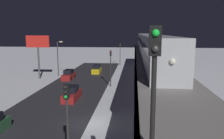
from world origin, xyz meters
TOP-DOWN VIEW (x-y plane):
  - ground_plane at (0.00, 0.00)m, footprint 240.00×240.00m
  - avenue_asphalt at (5.41, 0.00)m, footprint 11.00×93.79m
  - elevated_railway at (-7.27, -0.00)m, footprint 5.00×93.79m
  - subway_train at (-7.37, -20.63)m, footprint 2.94×55.47m
  - rail_signal at (-5.45, 15.39)m, footprint 0.36×0.41m
  - sedan_red at (8.61, -22.31)m, footprint 1.91×4.69m
  - sedan_red_2 at (4.01, -8.33)m, footprint 1.80×4.76m
  - sedan_yellow_2 at (4.01, -29.69)m, footprint 1.80×4.12m
  - traffic_light_near at (-0.69, 9.09)m, footprint 0.32×0.44m
  - traffic_light_mid at (-0.69, -16.85)m, footprint 0.32×0.44m
  - traffic_light_far at (-0.69, -42.79)m, footprint 0.32×0.44m
  - commercial_billboard at (14.70, -21.95)m, footprint 4.80×0.36m
  - street_lamp_far at (11.48, -25.00)m, footprint 1.35×0.44m

SIDE VIEW (x-z plane):
  - ground_plane at x=0.00m, z-range 0.00..0.00m
  - avenue_asphalt at x=5.41m, z-range 0.00..0.01m
  - sedan_red at x=8.61m, z-range -0.20..1.77m
  - sedan_yellow_2 at x=4.01m, z-range -0.19..1.78m
  - sedan_red_2 at x=4.01m, z-range -0.19..1.78m
  - traffic_light_near at x=-0.69m, z-range 1.00..7.40m
  - traffic_light_mid at x=-0.69m, z-range 1.00..7.40m
  - traffic_light_far at x=-0.69m, z-range 1.00..7.40m
  - street_lamp_far at x=11.48m, z-range 0.99..8.64m
  - elevated_railway at x=-7.27m, z-range 2.11..7.88m
  - commercial_billboard at x=14.70m, z-range 2.38..11.28m
  - subway_train at x=-7.37m, z-range 5.85..9.25m
  - rail_signal at x=-5.45m, z-range 6.49..10.49m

